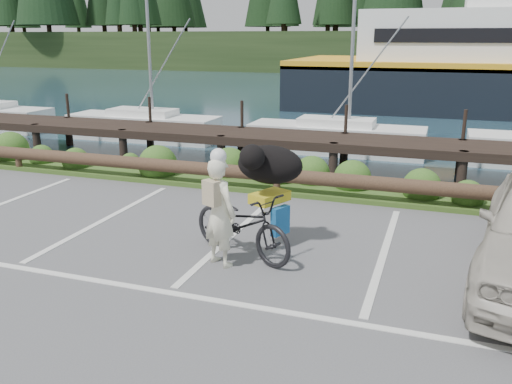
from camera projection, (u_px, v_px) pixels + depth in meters
The scene contains 7 objects.
ground at pixel (182, 281), 7.71m from camera, with size 72.00×72.00×0.00m, color #4F4F51.
harbor_backdrop at pixel (428, 60), 78.77m from camera, with size 170.00×160.00×30.00m.
vegetation_strip at pixel (286, 185), 12.50m from camera, with size 34.00×1.60×0.10m, color #3D5B21.
log_rail at pixel (277, 195), 11.88m from camera, with size 32.00×0.30×0.60m, color #443021, non-canonical shape.
bicycle at pixel (242, 224), 8.47m from camera, with size 0.70×2.01×1.06m, color black.
cyclist at pixel (219, 212), 8.05m from camera, with size 0.61×0.40×1.66m, color #E8E4C5.
dog at pixel (270, 165), 8.68m from camera, with size 1.09×0.53×0.63m, color black.
Camera 1 is at (3.30, -6.32, 3.35)m, focal length 38.00 mm.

